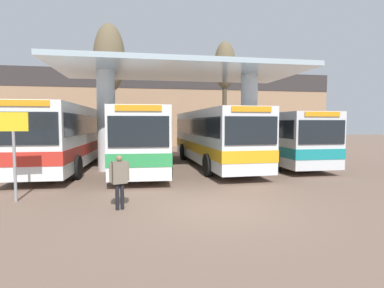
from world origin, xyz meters
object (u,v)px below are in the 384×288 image
(transit_bus_left_bay, at_px, (67,134))
(poplar_tree_behind_left, at_px, (109,60))
(poplar_tree_behind_right, at_px, (225,68))
(transit_bus_far_right_bay, at_px, (270,136))
(info_sign_platform, at_px, (14,138))
(transit_bus_right_bay, at_px, (212,135))
(pedestrian_waiting, at_px, (119,177))
(transit_bus_center_bay, at_px, (144,136))

(transit_bus_left_bay, xyz_separation_m, poplar_tree_behind_left, (1.60, 8.15, 5.82))
(poplar_tree_behind_right, bearing_deg, transit_bus_far_right_bay, -82.88)
(poplar_tree_behind_left, bearing_deg, info_sign_platform, -95.89)
(transit_bus_left_bay, relative_size, transit_bus_right_bay, 1.01)
(pedestrian_waiting, height_order, poplar_tree_behind_left, poplar_tree_behind_left)
(transit_bus_left_bay, distance_m, poplar_tree_behind_left, 10.15)
(transit_bus_left_bay, distance_m, pedestrian_waiting, 9.42)
(transit_bus_center_bay, relative_size, transit_bus_right_bay, 1.01)
(transit_bus_right_bay, height_order, pedestrian_waiting, transit_bus_right_bay)
(transit_bus_left_bay, distance_m, transit_bus_center_bay, 4.21)
(transit_bus_center_bay, xyz_separation_m, pedestrian_waiting, (-0.85, -8.26, -0.82))
(poplar_tree_behind_right, bearing_deg, pedestrian_waiting, -115.71)
(transit_bus_far_right_bay, bearing_deg, transit_bus_right_bay, 11.96)
(transit_bus_far_right_bay, height_order, pedestrian_waiting, transit_bus_far_right_bay)
(transit_bus_right_bay, relative_size, poplar_tree_behind_left, 1.10)
(info_sign_platform, height_order, pedestrian_waiting, info_sign_platform)
(poplar_tree_behind_right, bearing_deg, info_sign_platform, -126.95)
(poplar_tree_behind_left, distance_m, poplar_tree_behind_right, 9.68)
(poplar_tree_behind_right, bearing_deg, transit_bus_center_bay, -130.85)
(pedestrian_waiting, relative_size, poplar_tree_behind_right, 0.17)
(transit_bus_right_bay, relative_size, info_sign_platform, 4.10)
(info_sign_platform, height_order, poplar_tree_behind_right, poplar_tree_behind_right)
(info_sign_platform, relative_size, poplar_tree_behind_right, 0.30)
(pedestrian_waiting, bearing_deg, transit_bus_right_bay, 39.76)
(transit_bus_right_bay, distance_m, poplar_tree_behind_right, 10.17)
(transit_bus_center_bay, bearing_deg, transit_bus_left_bay, -4.03)
(pedestrian_waiting, xyz_separation_m, poplar_tree_behind_left, (-1.73, 16.92, 6.74))
(transit_bus_left_bay, bearing_deg, pedestrian_waiting, 112.44)
(transit_bus_right_bay, distance_m, info_sign_platform, 10.69)
(transit_bus_left_bay, relative_size, poplar_tree_behind_right, 1.23)
(transit_bus_left_bay, relative_size, pedestrian_waiting, 7.40)
(info_sign_platform, bearing_deg, poplar_tree_behind_left, 84.11)
(pedestrian_waiting, bearing_deg, transit_bus_left_bay, 90.55)
(transit_bus_right_bay, relative_size, transit_bus_far_right_bay, 1.04)
(pedestrian_waiting, bearing_deg, info_sign_platform, 135.42)
(transit_bus_center_bay, height_order, info_sign_platform, transit_bus_center_bay)
(pedestrian_waiting, height_order, poplar_tree_behind_right, poplar_tree_behind_right)
(transit_bus_far_right_bay, height_order, poplar_tree_behind_right, poplar_tree_behind_right)
(transit_bus_right_bay, distance_m, pedestrian_waiting, 9.73)
(transit_bus_left_bay, bearing_deg, poplar_tree_behind_left, -99.49)
(transit_bus_left_bay, relative_size, transit_bus_center_bay, 1.00)
(transit_bus_right_bay, bearing_deg, poplar_tree_behind_left, -53.95)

